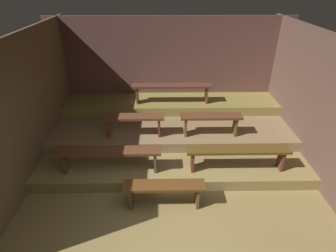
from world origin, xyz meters
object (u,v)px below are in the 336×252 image
Objects in this scene: bench_lower_right at (238,152)px; bench_middle_right at (211,120)px; bench_middle_left at (134,120)px; bench_floor_center at (164,189)px; bench_lower_left at (109,154)px; bench_upper_center at (172,88)px.

bench_lower_right is 1.48× the size of bench_middle_right.
bench_floor_center is at bearing -68.61° from bench_middle_left.
bench_middle_left is (0.39, 0.94, 0.21)m from bench_lower_left.
bench_floor_center is 1.05× the size of bench_middle_left.
bench_floor_center is at bearing -153.33° from bench_lower_right.
bench_floor_center is 2.01m from bench_middle_right.
bench_lower_left is 0.98× the size of bench_upper_center.
bench_lower_left is 2.46m from bench_lower_right.
bench_lower_left reaches higher than bench_floor_center.
bench_upper_center is (0.22, 2.89, 0.72)m from bench_floor_center.
bench_lower_right is (1.42, 0.72, 0.25)m from bench_floor_center.
bench_lower_left is at bearing 145.44° from bench_floor_center.
bench_lower_right is 2.53m from bench_upper_center.
bench_upper_center is (-1.21, 2.18, 0.47)m from bench_lower_right.
bench_lower_left is at bearing -112.49° from bench_middle_left.
bench_lower_right is 2.29m from bench_middle_left.
bench_lower_left is 1.04m from bench_middle_left.
bench_upper_center reaches higher than bench_lower_right.
bench_lower_left is (-1.04, 0.72, 0.25)m from bench_floor_center.
bench_middle_right is (1.68, 0.00, 0.00)m from bench_middle_left.
bench_middle_left and bench_middle_right have the same top height.
bench_floor_center is 0.71× the size of bench_lower_right.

